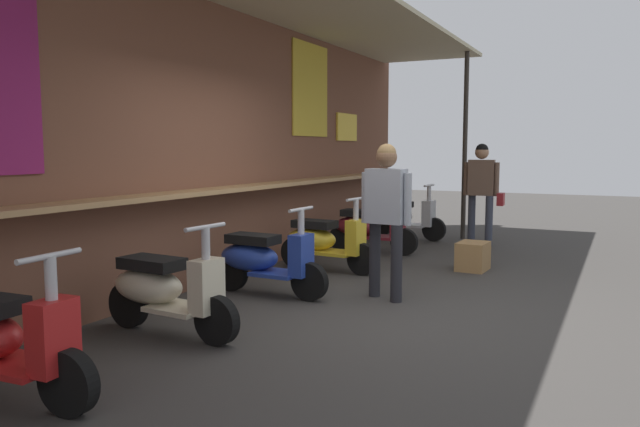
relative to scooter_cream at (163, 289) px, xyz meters
name	(u,v)px	position (x,y,z in m)	size (l,w,h in m)	color
ground_plane	(354,306)	(1.58, -1.08, -0.39)	(34.29, 34.29, 0.00)	#383533
market_stall_facade	(197,120)	(1.58, 0.82, 1.50)	(12.25, 2.12, 3.46)	brown
scooter_cream	(163,289)	(0.00, 0.00, 0.00)	(0.49, 1.40, 0.97)	beige
scooter_blue	(262,259)	(1.59, 0.00, 0.00)	(0.46, 1.40, 0.97)	#233D9E
scooter_yellow	(323,241)	(3.06, 0.00, 0.00)	(0.50, 1.40, 0.97)	gold
scooter_maroon	(367,227)	(4.61, 0.00, 0.00)	(0.46, 1.40, 0.97)	maroon
scooter_silver	(402,217)	(6.23, 0.00, 0.00)	(0.47, 1.40, 0.97)	#B2B5BA
shopper_with_handbag	(482,184)	(6.15, -1.38, 0.62)	(0.31, 0.65, 1.65)	#383D4C
shopper_browsing	(386,205)	(2.00, -1.25, 0.60)	(0.26, 0.56, 1.62)	#232328
merchandise_crate	(473,256)	(3.95, -1.74, -0.20)	(0.45, 0.36, 0.37)	olive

